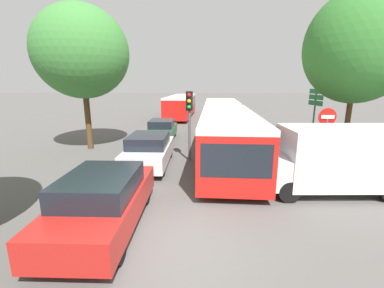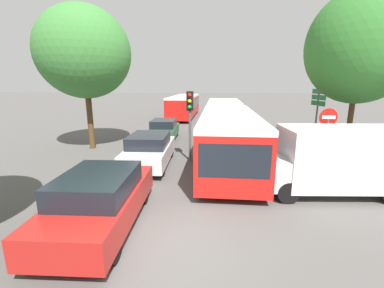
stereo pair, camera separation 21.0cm
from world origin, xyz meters
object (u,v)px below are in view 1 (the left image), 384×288
Objects in this scene: white_van at (336,158)px; traffic_light at (189,111)px; tree_right_near at (358,47)px; queued_car_green at (162,130)px; no_entry_sign at (326,132)px; city_bus_rear at (181,105)px; articulated_bus at (224,123)px; queued_car_white at (149,150)px; tree_left_mid at (83,55)px; direction_sign_post at (315,104)px; queued_car_red at (103,200)px.

traffic_light is at bearing -36.31° from white_van.
white_van is 5.95m from tree_right_near.
no_entry_sign is (7.71, -6.69, 1.18)m from queued_car_green.
tree_right_near reaches higher than white_van.
city_bus_rear is at bearing -158.65° from no_entry_sign.
tree_right_near is (1.95, 2.09, 3.45)m from no_entry_sign.
articulated_bus is 7.50m from tree_right_near.
traffic_light reaches higher than queued_car_white.
tree_right_near reaches higher than city_bus_rear.
queued_car_white is at bearing -40.40° from articulated_bus.
white_van is 0.65× the size of tree_left_mid.
articulated_bus reaches higher than city_bus_rear.
queued_car_white is 2.66m from traffic_light.
white_van reaches higher than queued_car_white.
traffic_light is at bearing -28.73° from articulated_bus.
no_entry_sign is at bearing 63.76° from direction_sign_post.
traffic_light is 0.43× the size of tree_left_mid.
queued_car_green is at bearing -179.03° from city_bus_rear.
queued_car_red is 13.49m from direction_sign_post.
traffic_light is (-5.28, 3.48, 1.26)m from white_van.
no_entry_sign reaches higher than articulated_bus.
queued_car_green is 1.41× the size of no_entry_sign.
city_bus_rear reaches higher than queued_car_white.
tree_left_mid is (-7.87, -1.15, 3.87)m from articulated_bus.
traffic_light is 5.93m from no_entry_sign.
direction_sign_post is at bearing 118.09° from traffic_light.
traffic_light is (-1.94, -3.28, 1.09)m from articulated_bus.
tree_left_mid is (-11.52, 4.02, 3.40)m from no_entry_sign.
tree_left_mid is at bearing 171.84° from tree_right_near.
queued_car_red is at bearing -14.79° from traffic_light.
city_bus_rear is 18.09m from queued_car_white.
tree_left_mid is at bearing -107.17° from traffic_light.
queued_car_green is 11.66m from tree_right_near.
traffic_light is at bearing -65.63° from queued_car_white.
direction_sign_post is at bearing -98.74° from queued_car_green.
city_bus_rear is at bearing -0.93° from queued_car_red.
city_bus_rear is 3.29× the size of traffic_light.
no_entry_sign reaches higher than queued_car_red.
traffic_light is at bearing -156.96° from queued_car_green.
traffic_light reaches higher than city_bus_rear.
tree_left_mid reaches higher than direction_sign_post.
queued_car_white is 7.58m from white_van.
white_van is 1.41× the size of direction_sign_post.
no_entry_sign is 5.69m from direction_sign_post.
queued_car_red is 0.87× the size of white_van.
no_entry_sign is (7.40, -1.03, 1.12)m from queued_car_white.
tree_left_mid is (-4.05, -15.09, 3.89)m from city_bus_rear.
tree_left_mid is at bearing 167.07° from city_bus_rear.
white_van is 6.45m from traffic_light.
queued_car_green is 11.12m from white_van.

